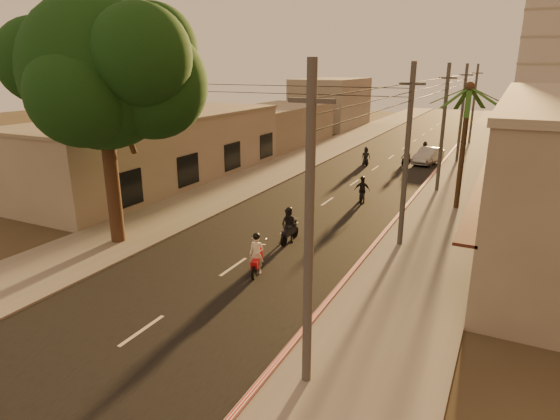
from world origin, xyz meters
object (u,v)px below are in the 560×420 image
Objects in this scene: scooter_red at (257,255)px; scooter_mid_a at (289,226)px; scooter_far_a at (366,157)px; parked_car at (428,156)px; scooter_mid_b at (362,191)px; palm_tree at (469,95)px; scooter_far_c at (425,151)px; broadleaf_tree at (109,73)px; scooter_far_b at (406,156)px.

scooter_mid_a reaches higher than scooter_red.
parked_car is at bearing 10.28° from scooter_far_a.
scooter_mid_a reaches higher than scooter_mid_b.
palm_tree reaches higher than scooter_far_c.
palm_tree is at bearing 55.19° from scooter_mid_a.
scooter_far_a is at bearing -136.05° from parked_car.
palm_tree is at bearing -2.99° from scooter_mid_b.
scooter_red reaches higher than scooter_mid_b.
broadleaf_tree is at bearing -100.43° from parked_car.
broadleaf_tree reaches higher than scooter_far_c.
scooter_far_a is at bearing 130.20° from palm_tree.
scooter_red is 0.40× the size of parked_car.
scooter_far_b is 0.34× the size of parked_car.
scooter_far_c is at bearing 69.36° from scooter_red.
scooter_mid_b is at bearing 82.67° from scooter_mid_a.
scooter_mid_a is (-0.34, 4.05, 0.02)m from scooter_red.
palm_tree is at bearing -48.29° from scooter_far_b.
scooter_mid_b is 1.05× the size of scooter_far_a.
broadleaf_tree reaches higher than parked_car.
scooter_mid_b is 15.47m from parked_car.
broadleaf_tree reaches higher than scooter_mid_a.
scooter_mid_a is at bearing -107.97° from scooter_far_a.
parked_car is (1.71, 15.37, -0.08)m from scooter_mid_b.
scooter_mid_a reaches higher than scooter_far_a.
scooter_far_a is 6.71m from scooter_far_c.
palm_tree reaches higher than scooter_far_a.
scooter_far_b is (3.23, 2.09, -0.04)m from scooter_far_a.
parked_car is (1.76, 1.27, -0.00)m from scooter_far_b.
scooter_mid_a is at bearing 77.87° from scooter_red.
palm_tree is 4.50× the size of scooter_mid_b.
palm_tree is 5.03× the size of scooter_far_b.
scooter_far_c reaches higher than scooter_far_b.
parked_car is at bearing 67.84° from scooter_red.
scooter_mid_a is at bearing -86.86° from parked_car.
scooter_red is 1.04× the size of scooter_far_c.
scooter_red is 12.92m from scooter_mid_b.
broadleaf_tree is at bearing -90.88° from scooter_far_b.
palm_tree is at bearing 43.48° from broadleaf_tree.
scooter_mid_b is 0.38× the size of parked_car.
palm_tree is at bearing -60.59° from scooter_far_c.
scooter_red is 30.08m from scooter_far_c.
scooter_far_b is at bearing 87.54° from scooter_mid_a.
scooter_far_b is at bearing -134.19° from parked_car.
scooter_far_a is at bearing -117.77° from scooter_far_c.
parked_car is (2.58, 28.26, -0.09)m from scooter_red.
scooter_mid_a is 24.39m from parked_car.
broadleaf_tree is 26.43m from scooter_far_a.
scooter_far_c is (-0.64, 1.75, 0.07)m from parked_car.
scooter_far_a is at bearing 96.11° from scooter_mid_a.
scooter_mid_a is at bearing -112.11° from scooter_mid_b.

